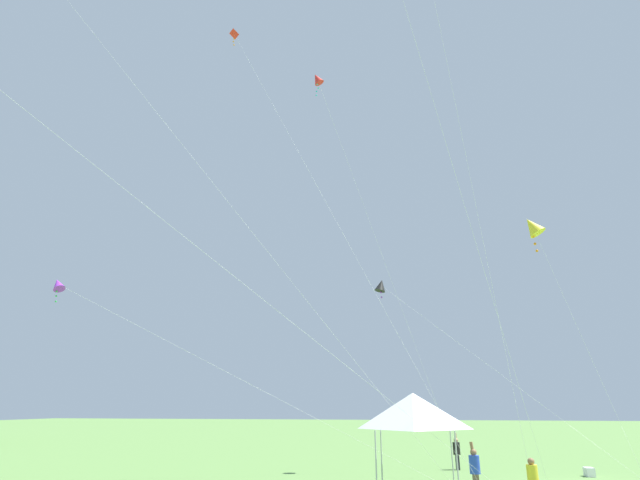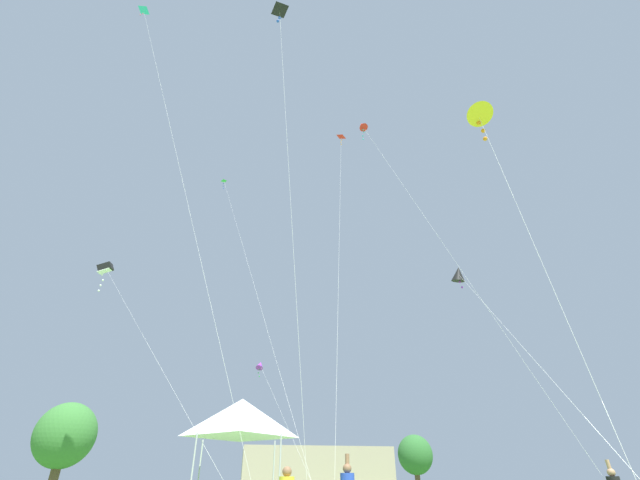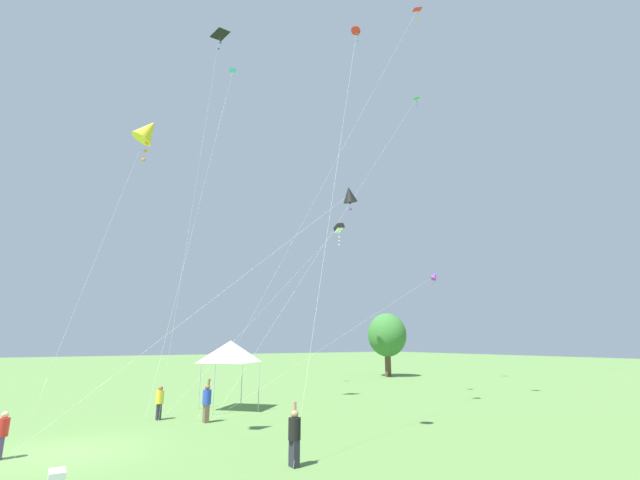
# 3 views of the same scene
# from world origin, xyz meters

# --- Properties ---
(festival_tent) EXTENTS (2.85, 2.85, 3.78)m
(festival_tent) POSITION_xyz_m (-6.21, 7.96, 3.17)
(festival_tent) COLOR #B7B7BC
(festival_tent) RESTS_ON ground
(cooler_box) EXTENTS (0.67, 0.40, 0.42)m
(cooler_box) POSITION_xyz_m (4.00, -0.41, 0.21)
(cooler_box) COLOR white
(cooler_box) RESTS_ON ground
(person_blue_shirt) EXTENTS (0.41, 0.41, 1.98)m
(person_blue_shirt) POSITION_xyz_m (-3.05, 5.74, 0.96)
(person_blue_shirt) COLOR brown
(person_blue_shirt) RESTS_ON ground
(person_black_shirt) EXTENTS (0.39, 0.39, 1.89)m
(person_black_shirt) POSITION_xyz_m (5.64, 5.82, 0.92)
(person_black_shirt) COLOR #282833
(person_black_shirt) RESTS_ON ground
(kite_red_diamond_1) EXTENTS (6.08, 7.57, 22.94)m
(kite_red_diamond_1) POSITION_xyz_m (0.28, 12.71, 22.38)
(kite_red_diamond_1) COLOR silver
(kite_red_diamond_1) RESTS_ON ground
(kite_purple_diamond_3) EXTENTS (2.25, 18.27, 9.15)m
(kite_purple_diamond_3) POSITION_xyz_m (-5.21, 23.85, 8.67)
(kite_purple_diamond_3) COLOR silver
(kite_purple_diamond_3) RESTS_ON ground
(kite_red_delta_4) EXTENTS (3.99, 13.14, 26.71)m
(kite_red_delta_4) POSITION_xyz_m (-0.03, 17.85, 25.71)
(kite_red_delta_4) COLOR silver
(kite_red_delta_4) RESTS_ON ground
(kite_yellow_diamond_6) EXTENTS (1.48, 3.67, 12.90)m
(kite_yellow_diamond_6) POSITION_xyz_m (0.77, 1.39, 12.20)
(kite_yellow_diamond_6) COLOR silver
(kite_yellow_diamond_6) RESTS_ON ground
(kite_black_diamond_8) EXTENTS (3.62, 11.85, 10.52)m
(kite_black_diamond_8) POSITION_xyz_m (3.62, 9.51, 10.05)
(kite_black_diamond_8) COLOR silver
(kite_black_diamond_8) RESTS_ON ground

